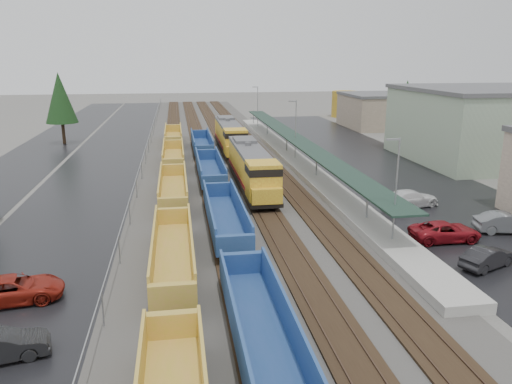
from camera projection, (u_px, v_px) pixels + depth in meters
ballast_strip at (215, 151)px, 72.54m from camera, size 20.00×160.00×0.08m
trackbed at (215, 150)px, 72.51m from camera, size 14.60×160.00×0.22m
west_parking_lot at (109, 154)px, 70.27m from camera, size 10.00×160.00×0.02m
west_road at (34, 156)px, 68.75m from camera, size 9.00×160.00×0.02m
east_commuter_lot at (365, 160)px, 65.92m from camera, size 16.00×100.00×0.02m
station_platform at (295, 157)px, 64.29m from camera, size 3.00×80.00×8.00m
chainlink_fence at (148, 144)px, 69.20m from camera, size 0.08×160.04×2.02m
distant_hills at (288, 87)px, 222.91m from camera, size 301.00×140.00×25.20m
tree_west_far at (60, 98)px, 76.71m from camera, size 4.84×4.84×11.00m
tree_east at (406, 105)px, 73.20m from camera, size 4.40×4.40×10.00m
locomotive_lead at (252, 167)px, 51.04m from camera, size 2.93×19.30×4.37m
locomotive_trail at (230, 136)px, 71.05m from camera, size 2.93×19.30×4.37m
well_string_yellow at (173, 215)px, 39.64m from camera, size 2.54×95.04×2.25m
well_string_blue at (225, 217)px, 39.00m from camera, size 2.60×82.61×2.31m
storage_tank at (345, 104)px, 112.56m from camera, size 5.77×5.77×5.77m
parked_car_west_c at (13, 289)px, 27.86m from camera, size 3.30×5.72×1.50m
parked_car_east_a at (488, 258)px, 32.41m from camera, size 3.03×4.44×1.39m
parked_car_east_b at (445, 232)px, 37.11m from camera, size 2.50×5.26×1.45m
parked_car_east_c at (410, 199)px, 45.43m from camera, size 3.53×5.84×1.58m
parked_car_east_e at (506, 223)px, 38.83m from camera, size 2.48×5.00×1.57m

